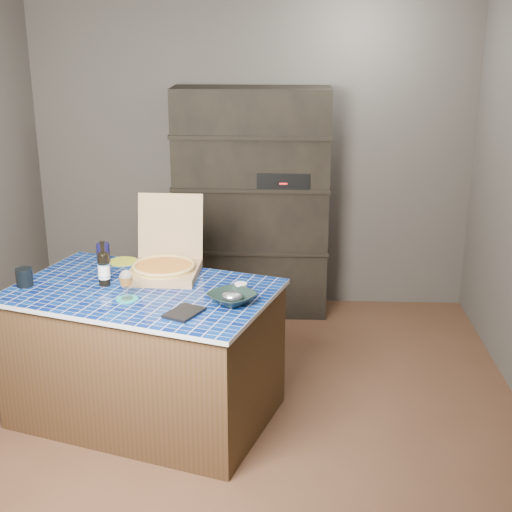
{
  "coord_description": "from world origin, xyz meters",
  "views": [
    {
      "loc": [
        0.29,
        -3.92,
        2.28
      ],
      "look_at": [
        0.11,
        0.0,
        0.97
      ],
      "focal_mm": 50.0,
      "sensor_mm": 36.0,
      "label": 1
    }
  ],
  "objects_px": {
    "mead_bottle": "(104,268)",
    "bowl": "(232,298)",
    "kitchen_island": "(145,353)",
    "pizza_box": "(165,265)",
    "dvd_case": "(184,313)",
    "wine_glass": "(126,279)"
  },
  "relations": [
    {
      "from": "bowl",
      "to": "pizza_box",
      "type": "bearing_deg",
      "value": 135.47
    },
    {
      "from": "kitchen_island",
      "to": "pizza_box",
      "type": "height_order",
      "value": "pizza_box"
    },
    {
      "from": "mead_bottle",
      "to": "kitchen_island",
      "type": "bearing_deg",
      "value": -15.23
    },
    {
      "from": "mead_bottle",
      "to": "wine_glass",
      "type": "relative_size",
      "value": 1.6
    },
    {
      "from": "mead_bottle",
      "to": "pizza_box",
      "type": "bearing_deg",
      "value": 30.82
    },
    {
      "from": "bowl",
      "to": "wine_glass",
      "type": "bearing_deg",
      "value": 177.35
    },
    {
      "from": "dvd_case",
      "to": "bowl",
      "type": "distance_m",
      "value": 0.29
    },
    {
      "from": "kitchen_island",
      "to": "dvd_case",
      "type": "distance_m",
      "value": 0.61
    },
    {
      "from": "wine_glass",
      "to": "bowl",
      "type": "relative_size",
      "value": 0.68
    },
    {
      "from": "kitchen_island",
      "to": "mead_bottle",
      "type": "height_order",
      "value": "mead_bottle"
    },
    {
      "from": "bowl",
      "to": "kitchen_island",
      "type": "bearing_deg",
      "value": 161.13
    },
    {
      "from": "kitchen_island",
      "to": "dvd_case",
      "type": "bearing_deg",
      "value": -31.31
    },
    {
      "from": "pizza_box",
      "to": "bowl",
      "type": "xyz_separation_m",
      "value": [
        0.44,
        -0.44,
        -0.03
      ]
    },
    {
      "from": "pizza_box",
      "to": "wine_glass",
      "type": "xyz_separation_m",
      "value": [
        -0.14,
        -0.41,
        0.06
      ]
    },
    {
      "from": "kitchen_island",
      "to": "bowl",
      "type": "distance_m",
      "value": 0.71
    },
    {
      "from": "kitchen_island",
      "to": "pizza_box",
      "type": "relative_size",
      "value": 3.33
    },
    {
      "from": "mead_bottle",
      "to": "bowl",
      "type": "relative_size",
      "value": 1.09
    },
    {
      "from": "mead_bottle",
      "to": "dvd_case",
      "type": "height_order",
      "value": "mead_bottle"
    },
    {
      "from": "mead_bottle",
      "to": "wine_glass",
      "type": "height_order",
      "value": "mead_bottle"
    },
    {
      "from": "mead_bottle",
      "to": "bowl",
      "type": "xyz_separation_m",
      "value": [
        0.76,
        -0.24,
        -0.07
      ]
    },
    {
      "from": "mead_bottle",
      "to": "dvd_case",
      "type": "bearing_deg",
      "value": -37.92
    },
    {
      "from": "kitchen_island",
      "to": "wine_glass",
      "type": "height_order",
      "value": "wine_glass"
    }
  ]
}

